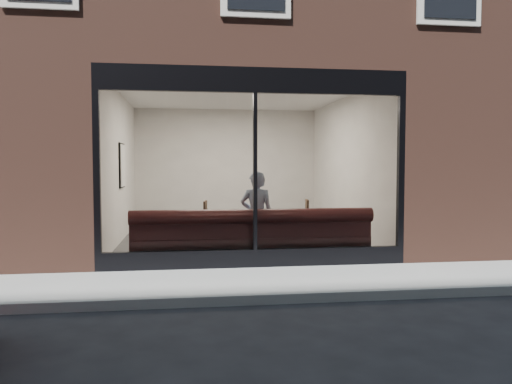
{
  "coord_description": "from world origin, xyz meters",
  "views": [
    {
      "loc": [
        -1.07,
        -5.85,
        1.66
      ],
      "look_at": [
        0.06,
        2.4,
        1.21
      ],
      "focal_mm": 35.0,
      "sensor_mm": 36.0,
      "label": 1
    }
  ],
  "objects": [
    {
      "name": "host_building_pier_left",
      "position": [
        -3.75,
        8.0,
        1.6
      ],
      "size": [
        2.5,
        12.0,
        3.2
      ],
      "primitive_type": "cube",
      "color": "brown",
      "rests_on": "ground"
    },
    {
      "name": "cafe_floor",
      "position": [
        0.0,
        5.0,
        0.02
      ],
      "size": [
        6.0,
        6.0,
        0.0
      ],
      "primitive_type": "plane",
      "color": "#2D2D30",
      "rests_on": "ground"
    },
    {
      "name": "storefront_kick",
      "position": [
        0.0,
        2.05,
        0.15
      ],
      "size": [
        5.0,
        0.1,
        0.3
      ],
      "primitive_type": "cube",
      "color": "black",
      "rests_on": "ground"
    },
    {
      "name": "cafe_table_left",
      "position": [
        -1.4,
        3.0,
        0.74
      ],
      "size": [
        0.86,
        0.86,
        0.04
      ],
      "primitive_type": "cube",
      "rotation": [
        0.0,
        0.0,
        0.42
      ],
      "color": "#321C13",
      "rests_on": "cafe_floor"
    },
    {
      "name": "cafe_table_right",
      "position": [
        0.94,
        3.42,
        0.74
      ],
      "size": [
        0.69,
        0.69,
        0.04
      ],
      "primitive_type": "cube",
      "rotation": [
        0.0,
        0.0,
        -0.12
      ],
      "color": "#321C13",
      "rests_on": "cafe_floor"
    },
    {
      "name": "kerb_near",
      "position": [
        0.0,
        -0.05,
        0.06
      ],
      "size": [
        40.0,
        0.1,
        0.12
      ],
      "primitive_type": "cube",
      "color": "gray",
      "rests_on": "ground"
    },
    {
      "name": "sidewalk_near",
      "position": [
        0.0,
        1.0,
        0.01
      ],
      "size": [
        40.0,
        2.0,
        0.01
      ],
      "primitive_type": "cube",
      "color": "gray",
      "rests_on": "ground"
    },
    {
      "name": "host_building_backfill",
      "position": [
        0.0,
        11.0,
        1.6
      ],
      "size": [
        5.0,
        6.0,
        3.2
      ],
      "primitive_type": "cube",
      "color": "brown",
      "rests_on": "ground"
    },
    {
      "name": "ground",
      "position": [
        0.0,
        0.0,
        0.0
      ],
      "size": [
        120.0,
        120.0,
        0.0
      ],
      "primitive_type": "plane",
      "color": "black",
      "rests_on": "ground"
    },
    {
      "name": "storefront_mullion",
      "position": [
        0.0,
        2.05,
        1.55
      ],
      "size": [
        0.06,
        0.1,
        2.5
      ],
      "primitive_type": "cube",
      "color": "black",
      "rests_on": "storefront_kick"
    },
    {
      "name": "banquette",
      "position": [
        0.0,
        2.45,
        0.23
      ],
      "size": [
        4.0,
        0.55,
        0.45
      ],
      "primitive_type": "cube",
      "color": "#3D1617",
      "rests_on": "cafe_floor"
    },
    {
      "name": "cafe_chair_right",
      "position": [
        1.16,
        4.13,
        0.24
      ],
      "size": [
        0.48,
        0.48,
        0.04
      ],
      "primitive_type": "cube",
      "rotation": [
        0.0,
        0.0,
        3.0
      ],
      "color": "#321C13",
      "rests_on": "cafe_floor"
    },
    {
      "name": "cafe_wall_left",
      "position": [
        -2.49,
        5.0,
        1.6
      ],
      "size": [
        0.0,
        6.0,
        6.0
      ],
      "primitive_type": "plane",
      "rotation": [
        1.57,
        0.0,
        1.57
      ],
      "color": "silver",
      "rests_on": "ground"
    },
    {
      "name": "storefront_glass",
      "position": [
        0.0,
        2.02,
        1.55
      ],
      "size": [
        4.8,
        0.0,
        4.8
      ],
      "primitive_type": "plane",
      "rotation": [
        1.57,
        0.0,
        0.0
      ],
      "color": "white",
      "rests_on": "storefront_kick"
    },
    {
      "name": "person",
      "position": [
        0.11,
        2.63,
        0.77
      ],
      "size": [
        0.62,
        0.47,
        1.55
      ],
      "primitive_type": "imported",
      "rotation": [
        0.0,
        0.0,
        2.95
      ],
      "color": "#99ADCB",
      "rests_on": "cafe_floor"
    },
    {
      "name": "wall_poster",
      "position": [
        -2.45,
        5.14,
        1.65
      ],
      "size": [
        0.02,
        0.67,
        0.9
      ],
      "primitive_type": "cube",
      "color": "white",
      "rests_on": "cafe_wall_left"
    },
    {
      "name": "cafe_chair_left",
      "position": [
        -0.92,
        4.02,
        0.24
      ],
      "size": [
        0.46,
        0.46,
        0.04
      ],
      "primitive_type": "cube",
      "rotation": [
        0.0,
        0.0,
        3.01
      ],
      "color": "#321C13",
      "rests_on": "cafe_floor"
    },
    {
      "name": "storefront_header",
      "position": [
        0.0,
        2.05,
        3.0
      ],
      "size": [
        5.0,
        0.1,
        0.4
      ],
      "primitive_type": "cube",
      "color": "black",
      "rests_on": "host_building_upper"
    },
    {
      "name": "cafe_ceiling",
      "position": [
        0.0,
        5.0,
        3.19
      ],
      "size": [
        6.0,
        6.0,
        0.0
      ],
      "primitive_type": "plane",
      "rotation": [
        3.14,
        0.0,
        0.0
      ],
      "color": "white",
      "rests_on": "host_building_upper"
    },
    {
      "name": "cafe_wall_right",
      "position": [
        2.49,
        5.0,
        1.6
      ],
      "size": [
        0.0,
        6.0,
        6.0
      ],
      "primitive_type": "plane",
      "rotation": [
        1.57,
        0.0,
        -1.57
      ],
      "color": "silver",
      "rests_on": "ground"
    },
    {
      "name": "host_building_pier_right",
      "position": [
        3.75,
        8.0,
        1.6
      ],
      "size": [
        2.5,
        12.0,
        3.2
      ],
      "primitive_type": "cube",
      "color": "brown",
      "rests_on": "ground"
    },
    {
      "name": "cafe_wall_back",
      "position": [
        0.0,
        7.99,
        1.6
      ],
      "size": [
        5.0,
        0.0,
        5.0
      ],
      "primitive_type": "plane",
      "rotation": [
        1.57,
        0.0,
        0.0
      ],
      "color": "silver",
      "rests_on": "ground"
    }
  ]
}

